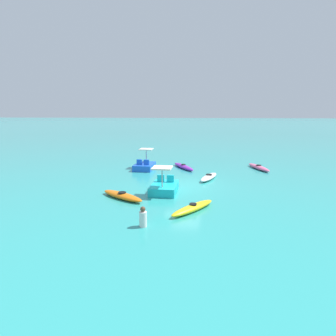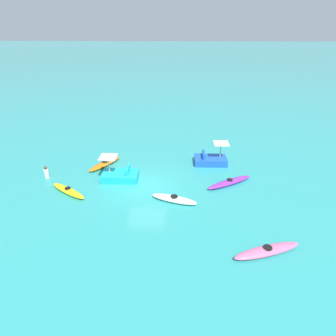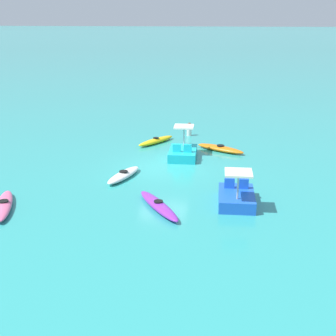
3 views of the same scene
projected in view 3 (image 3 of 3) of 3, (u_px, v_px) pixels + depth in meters
The scene contains 9 objects.
ground_plane at pixel (163, 168), 24.35m from camera, with size 600.00×600.00×0.00m, color teal.
kayak_yellow at pixel (156, 141), 28.88m from camera, with size 2.84×2.15×0.37m.
kayak_purple at pixel (158, 205), 19.11m from camera, with size 3.27×2.40×0.37m.
kayak_orange at pixel (220, 149), 27.21m from camera, with size 2.13×3.01×0.37m.
kayak_pink at pixel (4, 205), 19.13m from camera, with size 3.35×1.75×0.37m.
kayak_white at pixel (124, 175), 22.73m from camera, with size 2.88×1.49×0.37m.
pedal_boat_cyan at pixel (183, 152), 25.91m from camera, with size 2.49×1.57×1.68m.
pedal_boat_blue at pixel (236, 196), 19.58m from camera, with size 2.48×1.56×1.68m.
person_near_shore at pixel (189, 130), 30.65m from camera, with size 0.44×0.44×0.88m.
Camera 3 is at (-22.88, -3.21, 7.68)m, focal length 49.37 mm.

